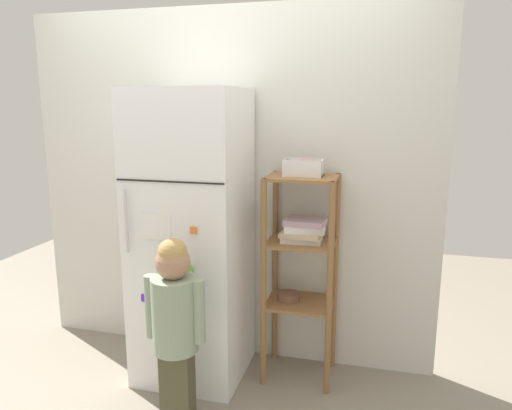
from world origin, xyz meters
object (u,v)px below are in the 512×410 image
at_px(refrigerator, 192,237).
at_px(child_standing, 175,314).
at_px(pantry_shelf_unit, 301,253).
at_px(fruit_bin, 305,169).

xyz_separation_m(refrigerator, child_standing, (0.10, -0.49, -0.27)).
bearing_deg(child_standing, refrigerator, 101.37).
height_order(pantry_shelf_unit, fruit_bin, fruit_bin).
height_order(refrigerator, pantry_shelf_unit, refrigerator).
height_order(child_standing, pantry_shelf_unit, pantry_shelf_unit).
height_order(refrigerator, fruit_bin, refrigerator).
bearing_deg(refrigerator, child_standing, -78.63).
distance_m(refrigerator, child_standing, 0.57).
bearing_deg(fruit_bin, child_standing, -131.11).
height_order(refrigerator, child_standing, refrigerator).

